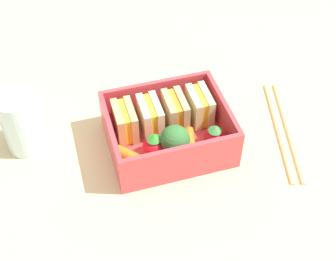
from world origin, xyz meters
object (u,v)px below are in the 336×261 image
(strawberry_left, at_px, (154,147))
(carrot_stick_left, at_px, (134,158))
(strawberry_far_left, at_px, (214,138))
(drinking_glass, at_px, (21,123))
(carrot_stick_far_left, at_px, (190,142))
(sandwich_center_right, at_px, (199,106))
(sandwich_center_left, at_px, (150,116))
(sandwich_center, at_px, (175,111))
(sandwich_left, at_px, (125,122))
(chopstick_pair, at_px, (283,129))
(broccoli_floret, at_px, (174,140))

(strawberry_left, bearing_deg, carrot_stick_left, -171.75)
(carrot_stick_left, relative_size, strawberry_far_left, 1.49)
(carrot_stick_left, bearing_deg, drinking_glass, 148.20)
(strawberry_left, xyz_separation_m, carrot_stick_far_left, (0.05, 0.00, -0.01))
(strawberry_left, distance_m, carrot_stick_far_left, 0.05)
(strawberry_far_left, height_order, drinking_glass, drinking_glass)
(sandwich_center_right, relative_size, strawberry_far_left, 1.39)
(sandwich_center_right, height_order, strawberry_far_left, sandwich_center_right)
(sandwich_center_left, relative_size, drinking_glass, 0.57)
(carrot_stick_left, bearing_deg, strawberry_left, 8.25)
(sandwich_center, bearing_deg, carrot_stick_left, -143.12)
(sandwich_left, height_order, carrot_stick_far_left, sandwich_left)
(carrot_stick_far_left, bearing_deg, drinking_glass, 160.60)
(chopstick_pair, distance_m, drinking_glass, 0.35)
(sandwich_left, height_order, drinking_glass, drinking_glass)
(sandwich_center_left, relative_size, sandwich_center, 1.00)
(sandwich_center, relative_size, chopstick_pair, 0.27)
(carrot_stick_far_left, bearing_deg, sandwich_center_right, 58.36)
(carrot_stick_left, bearing_deg, broccoli_floret, -3.02)
(sandwich_center, height_order, strawberry_far_left, sandwich_center)
(carrot_stick_far_left, bearing_deg, sandwich_center_left, 132.42)
(sandwich_left, height_order, carrot_stick_left, sandwich_left)
(broccoli_floret, distance_m, strawberry_far_left, 0.06)
(broccoli_floret, bearing_deg, chopstick_pair, 3.14)
(carrot_stick_left, distance_m, broccoli_floret, 0.06)
(carrot_stick_left, height_order, drinking_glass, drinking_glass)
(carrot_stick_left, height_order, chopstick_pair, carrot_stick_left)
(drinking_glass, bearing_deg, carrot_stick_far_left, -19.40)
(sandwich_left, relative_size, chopstick_pair, 0.27)
(sandwich_left, bearing_deg, carrot_stick_far_left, -30.78)
(strawberry_far_left, distance_m, drinking_glass, 0.25)
(carrot_stick_left, distance_m, strawberry_left, 0.03)
(broccoli_floret, bearing_deg, drinking_glass, 155.42)
(sandwich_left, bearing_deg, broccoli_floret, -47.49)
(sandwich_left, height_order, strawberry_far_left, sandwich_left)
(sandwich_center, bearing_deg, sandwich_center_right, 0.00)
(strawberry_left, xyz_separation_m, strawberry_far_left, (0.08, -0.01, -0.00))
(chopstick_pair, bearing_deg, sandwich_center_right, 156.62)
(sandwich_center_left, bearing_deg, sandwich_center, 0.00)
(strawberry_left, height_order, drinking_glass, drinking_glass)
(broccoli_floret, bearing_deg, strawberry_left, 164.39)
(sandwich_center_left, xyz_separation_m, chopstick_pair, (0.18, -0.05, -0.03))
(sandwich_center_right, height_order, strawberry_left, sandwich_center_right)
(sandwich_center_right, height_order, broccoli_floret, broccoli_floret)
(carrot_stick_left, xyz_separation_m, broccoli_floret, (0.05, -0.00, 0.02))
(sandwich_center_left, relative_size, chopstick_pair, 0.27)
(strawberry_far_left, bearing_deg, strawberry_left, 175.38)
(sandwich_center_right, height_order, drinking_glass, drinking_glass)
(carrot_stick_left, xyz_separation_m, carrot_stick_far_left, (0.08, 0.01, -0.00))
(sandwich_left, distance_m, chopstick_pair, 0.22)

